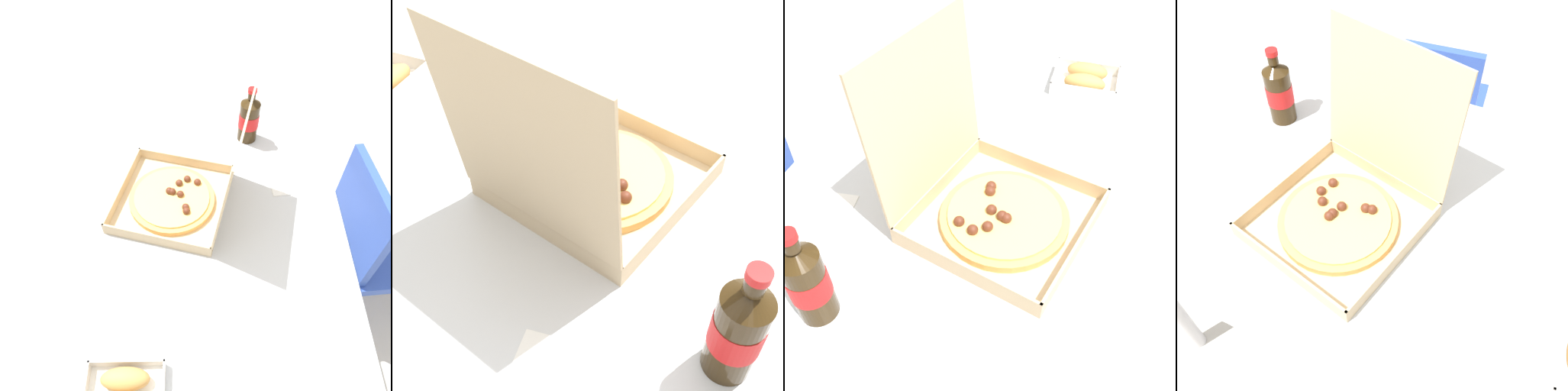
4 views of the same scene
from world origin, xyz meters
The scene contains 4 objects.
ground_plane centered at (0.00, 0.00, 0.00)m, with size 10.00×10.00×0.00m, color beige.
dining_table centered at (0.00, 0.00, 0.67)m, with size 1.32×0.86×0.75m.
pizza_box_open centered at (-0.08, -0.09, 0.81)m, with size 0.42×0.46×0.39m.
cola_bottle centered at (-0.40, 0.14, 0.85)m, with size 0.07×0.07×0.22m.
Camera 2 is at (-0.38, 0.56, 1.48)m, focal length 49.07 mm.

